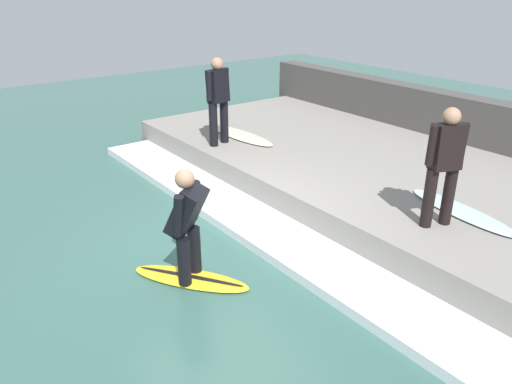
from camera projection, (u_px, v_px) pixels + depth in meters
The scene contains 10 objects.
ground_plane at pixel (225, 245), 7.37m from camera, with size 28.00×28.00×0.00m, color #386056.
concrete_ledge at pixel (377, 177), 9.12m from camera, with size 4.40×10.44×0.54m, color gray.
back_wall at pixel (458, 130), 10.30m from camera, with size 0.50×10.97×1.44m, color #474442.
wave_foam_crest at pixel (261, 228), 7.72m from camera, with size 0.97×9.92×0.14m, color silver.
surfboard_riding at pixel (191, 278), 6.50m from camera, with size 1.28×1.57×0.07m.
surfer_riding at pixel (187, 220), 6.16m from camera, with size 0.61×0.63×1.49m.
surfer_waiting_near at pixel (444, 161), 6.44m from camera, with size 0.52×0.37×1.62m.
surfboard_waiting_near at pixel (462, 211), 7.11m from camera, with size 0.69×1.85×0.06m.
surfer_waiting_far at pixel (218, 97), 9.67m from camera, with size 0.57×0.36×1.71m.
surfboard_waiting_far at pixel (241, 135), 10.49m from camera, with size 0.61×1.96×0.06m.
Camera 1 is at (-3.52, -5.41, 3.66)m, focal length 35.00 mm.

